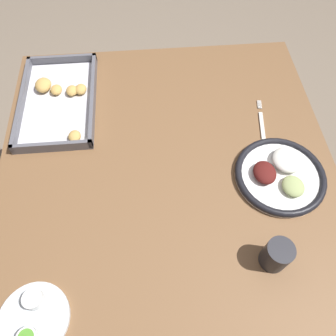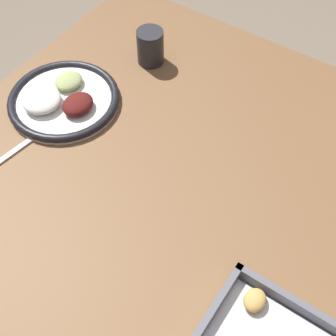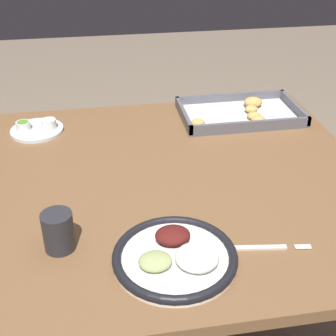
{
  "view_description": "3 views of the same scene",
  "coord_description": "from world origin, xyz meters",
  "px_view_note": "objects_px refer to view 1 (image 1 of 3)",
  "views": [
    {
      "loc": [
        -0.5,
        0.04,
        1.52
      ],
      "look_at": [
        -0.02,
        0.0,
        0.73
      ],
      "focal_mm": 35.0,
      "sensor_mm": 36.0,
      "label": 1
    },
    {
      "loc": [
        0.45,
        0.31,
        1.49
      ],
      "look_at": [
        -0.02,
        0.0,
        0.73
      ],
      "focal_mm": 50.0,
      "sensor_mm": 36.0,
      "label": 2
    },
    {
      "loc": [
        -0.19,
        -1.03,
        1.36
      ],
      "look_at": [
        -0.02,
        0.0,
        0.73
      ],
      "focal_mm": 50.0,
      "sensor_mm": 36.0,
      "label": 3
    }
  ],
  "objects_px": {
    "fork": "(262,129)",
    "baking_tray": "(59,100)",
    "dinner_plate": "(280,174)",
    "saucer_plate": "(33,318)",
    "drinking_cup": "(276,255)"
  },
  "relations": [
    {
      "from": "dinner_plate",
      "to": "saucer_plate",
      "type": "bearing_deg",
      "value": 116.22
    },
    {
      "from": "fork",
      "to": "dinner_plate",
      "type": "bearing_deg",
      "value": -169.08
    },
    {
      "from": "fork",
      "to": "baking_tray",
      "type": "height_order",
      "value": "baking_tray"
    },
    {
      "from": "baking_tray",
      "to": "drinking_cup",
      "type": "relative_size",
      "value": 4.48
    },
    {
      "from": "baking_tray",
      "to": "drinking_cup",
      "type": "bearing_deg",
      "value": -135.09
    },
    {
      "from": "fork",
      "to": "saucer_plate",
      "type": "bearing_deg",
      "value": 135.3
    },
    {
      "from": "baking_tray",
      "to": "drinking_cup",
      "type": "distance_m",
      "value": 0.82
    },
    {
      "from": "dinner_plate",
      "to": "drinking_cup",
      "type": "distance_m",
      "value": 0.25
    },
    {
      "from": "drinking_cup",
      "to": "dinner_plate",
      "type": "bearing_deg",
      "value": -19.11
    },
    {
      "from": "saucer_plate",
      "to": "dinner_plate",
      "type": "bearing_deg",
      "value": -63.78
    },
    {
      "from": "baking_tray",
      "to": "dinner_plate",
      "type": "bearing_deg",
      "value": -117.47
    },
    {
      "from": "baking_tray",
      "to": "fork",
      "type": "bearing_deg",
      "value": -104.71
    },
    {
      "from": "saucer_plate",
      "to": "drinking_cup",
      "type": "xyz_separation_m",
      "value": [
        0.09,
        -0.57,
        0.03
      ]
    },
    {
      "from": "fork",
      "to": "baking_tray",
      "type": "relative_size",
      "value": 0.56
    },
    {
      "from": "drinking_cup",
      "to": "baking_tray",
      "type": "bearing_deg",
      "value": 44.91
    }
  ]
}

